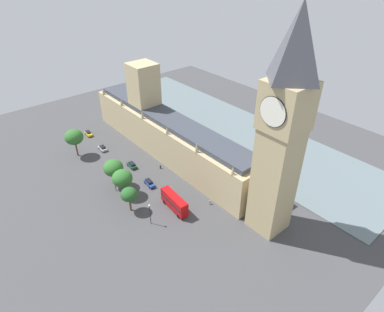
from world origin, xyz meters
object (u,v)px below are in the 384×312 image
Objects in this scene: clock_tower at (283,129)px; pedestrian_trailing at (160,167)px; parliament_building at (166,131)px; street_lamp_slot_12 at (114,178)px; plane_tree_corner at (129,195)px; car_dark_green_under_trees at (132,165)px; plane_tree_opposite_hall at (122,178)px; car_yellow_cab_leading at (88,133)px; street_lamp_slot_11 at (150,211)px; pedestrian_near_tower at (210,202)px; car_blue_far_end at (149,183)px; car_silver_by_river_gate at (103,148)px; double_decker_bus_kerbside at (174,202)px; plane_tree_slot_10 at (113,168)px; plane_tree_midblock at (74,137)px.

pedestrian_trailing is (6.46, -40.23, -28.60)m from clock_tower.
parliament_building is 11.44× the size of street_lamp_slot_12.
parliament_building is at bearing -144.17° from plane_tree_corner.
car_dark_green_under_trees is at bearing -74.06° from clock_tower.
plane_tree_corner is (18.56, 11.57, 5.01)m from pedestrian_trailing.
pedestrian_trailing is 0.17× the size of plane_tree_opposite_hall.
street_lamp_slot_11 is (8.72, 57.05, 3.74)m from car_yellow_cab_leading.
car_yellow_cab_leading is 2.87× the size of pedestrian_trailing.
car_blue_far_end is at bearing -160.50° from pedestrian_near_tower.
car_silver_by_river_gate is 42.62m from double_decker_bus_kerbside.
parliament_building reaches higher than plane_tree_slot_10.
plane_tree_corner is at bearing -118.73° from car_dark_green_under_trees.
plane_tree_corner is (26.84, 19.37, -2.58)m from parliament_building.
street_lamp_slot_11 is at bearing 62.85° from car_blue_far_end.
plane_tree_corner is 1.11× the size of street_lamp_slot_12.
car_silver_by_river_gate is at bearing -75.97° from clock_tower.
pedestrian_near_tower is at bearing -75.77° from car_silver_by_river_gate.
clock_tower is at bearing 139.00° from street_lamp_slot_11.
plane_tree_slot_10 is (9.21, 5.69, 5.86)m from car_dark_green_under_trees.
parliament_building is 17.00m from car_dark_green_under_trees.
car_yellow_cab_leading is at bearing 88.57° from car_silver_by_river_gate.
pedestrian_trailing is at bearing 175.61° from plane_tree_slot_10.
double_decker_bus_kerbside reaches higher than car_blue_far_end.
double_decker_bus_kerbside is 20.26m from street_lamp_slot_12.
plane_tree_corner reaches higher than car_dark_green_under_trees.
car_silver_by_river_gate is 43.95m from street_lamp_slot_11.
car_silver_by_river_gate is 29.13m from plane_tree_opposite_hall.
pedestrian_near_tower is (-8.40, 18.90, -0.18)m from car_blue_far_end.
double_decker_bus_kerbside is at bearing -11.90° from pedestrian_trailing.
car_blue_far_end is at bearing 107.73° from plane_tree_midblock.
parliament_building is 52.93× the size of pedestrian_trailing.
parliament_building is 31.89m from plane_tree_midblock.
car_yellow_cab_leading is 0.46× the size of plane_tree_slot_10.
plane_tree_opposite_hall is 1.14× the size of plane_tree_corner.
street_lamp_slot_11 is at bearing -97.60° from car_silver_by_river_gate.
car_yellow_cab_leading reaches higher than pedestrian_trailing.
clock_tower is 52.36m from plane_tree_slot_10.
plane_tree_slot_10 is at bearing -92.66° from street_lamp_slot_11.
plane_tree_opposite_hall is 1.31× the size of street_lamp_slot_11.
clock_tower reaches higher than double_decker_bus_kerbside.
clock_tower is at bearing 121.41° from street_lamp_slot_12.
double_decker_bus_kerbside is (15.18, -21.07, -26.65)m from clock_tower.
pedestrian_near_tower is 53.77m from plane_tree_midblock.
parliament_building is 8.54× the size of plane_tree_slot_10.
double_decker_bus_kerbside is (0.25, 56.53, 1.75)m from car_yellow_cab_leading.
clock_tower is 13.10× the size of car_yellow_cab_leading.
plane_tree_opposite_hall is at bearing -144.20° from pedestrian_near_tower.
car_silver_by_river_gate is at bearing -100.18° from street_lamp_slot_11.
car_yellow_cab_leading is 37.41m from plane_tree_slot_10.
car_yellow_cab_leading is 1.03× the size of car_silver_by_river_gate.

